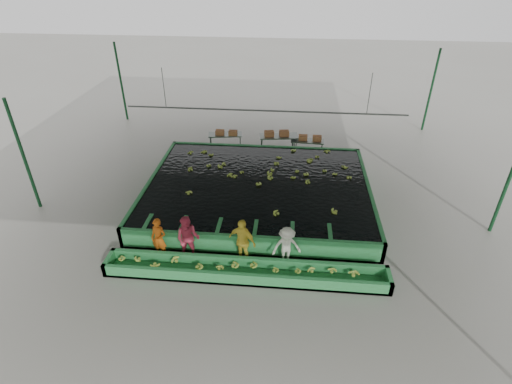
# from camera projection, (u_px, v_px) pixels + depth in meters

# --- Properties ---
(ground) EXTENTS (80.00, 80.00, 0.00)m
(ground) POSITION_uv_depth(u_px,v_px,m) (255.00, 218.00, 17.17)
(ground) COLOR gray
(ground) RESTS_ON ground
(shed_roof) EXTENTS (20.00, 22.00, 0.04)m
(shed_roof) POSITION_uv_depth(u_px,v_px,m) (255.00, 106.00, 14.55)
(shed_roof) COLOR #949699
(shed_roof) RESTS_ON shed_posts
(shed_posts) EXTENTS (20.00, 22.00, 5.00)m
(shed_posts) POSITION_uv_depth(u_px,v_px,m) (255.00, 166.00, 15.86)
(shed_posts) COLOR #12401F
(shed_posts) RESTS_ON ground
(flotation_tank) EXTENTS (10.00, 8.00, 0.90)m
(flotation_tank) POSITION_uv_depth(u_px,v_px,m) (258.00, 191.00, 18.21)
(flotation_tank) COLOR #297E3E
(flotation_tank) RESTS_ON ground
(tank_water) EXTENTS (9.70, 7.70, 0.00)m
(tank_water) POSITION_uv_depth(u_px,v_px,m) (258.00, 183.00, 18.00)
(tank_water) COLOR black
(tank_water) RESTS_ON flotation_tank
(sorting_trough) EXTENTS (10.00, 1.00, 0.50)m
(sorting_trough) POSITION_uv_depth(u_px,v_px,m) (245.00, 271.00, 13.98)
(sorting_trough) COLOR #297E3E
(sorting_trough) RESTS_ON ground
(cableway_rail) EXTENTS (0.08, 0.08, 14.00)m
(cableway_rail) POSITION_uv_depth(u_px,v_px,m) (264.00, 111.00, 19.84)
(cableway_rail) COLOR #59605B
(cableway_rail) RESTS_ON shed_roof
(rail_hanger_left) EXTENTS (0.04, 0.04, 2.00)m
(rail_hanger_left) POSITION_uv_depth(u_px,v_px,m) (164.00, 88.00, 19.71)
(rail_hanger_left) COLOR #59605B
(rail_hanger_left) RESTS_ON shed_roof
(rail_hanger_right) EXTENTS (0.04, 0.04, 2.00)m
(rail_hanger_right) POSITION_uv_depth(u_px,v_px,m) (370.00, 94.00, 18.92)
(rail_hanger_right) COLOR #59605B
(rail_hanger_right) RESTS_ON shed_roof
(worker_a) EXTENTS (0.68, 0.53, 1.65)m
(worker_a) POSITION_uv_depth(u_px,v_px,m) (159.00, 239.00, 14.62)
(worker_a) COLOR #BA500F
(worker_a) RESTS_ON ground
(worker_b) EXTENTS (0.90, 0.70, 1.82)m
(worker_b) POSITION_uv_depth(u_px,v_px,m) (188.00, 238.00, 14.49)
(worker_b) COLOR #BA3249
(worker_b) RESTS_ON ground
(worker_c) EXTENTS (1.18, 0.87, 1.86)m
(worker_c) POSITION_uv_depth(u_px,v_px,m) (242.00, 241.00, 14.32)
(worker_c) COLOR yellow
(worker_c) RESTS_ON ground
(worker_d) EXTENTS (1.15, 0.81, 1.61)m
(worker_d) POSITION_uv_depth(u_px,v_px,m) (286.00, 247.00, 14.26)
(worker_d) COLOR beige
(worker_d) RESTS_ON ground
(packing_table_left) EXTENTS (1.98, 1.03, 0.86)m
(packing_table_left) POSITION_uv_depth(u_px,v_px,m) (225.00, 141.00, 22.94)
(packing_table_left) COLOR #59605B
(packing_table_left) RESTS_ON ground
(packing_table_mid) EXTENTS (2.21, 1.12, 0.96)m
(packing_table_mid) POSITION_uv_depth(u_px,v_px,m) (278.00, 143.00, 22.53)
(packing_table_mid) COLOR #59605B
(packing_table_mid) RESTS_ON ground
(packing_table_right) EXTENTS (1.85, 0.83, 0.82)m
(packing_table_right) POSITION_uv_depth(u_px,v_px,m) (307.00, 147.00, 22.29)
(packing_table_right) COLOR #59605B
(packing_table_right) RESTS_ON ground
(box_stack_left) EXTENTS (1.23, 0.36, 0.26)m
(box_stack_left) POSITION_uv_depth(u_px,v_px,m) (226.00, 135.00, 22.63)
(box_stack_left) COLOR #9A5C34
(box_stack_left) RESTS_ON packing_table_left
(box_stack_mid) EXTENTS (1.41, 0.61, 0.29)m
(box_stack_mid) POSITION_uv_depth(u_px,v_px,m) (277.00, 136.00, 22.23)
(box_stack_mid) COLOR #9A5C34
(box_stack_mid) RESTS_ON packing_table_mid
(box_stack_right) EXTENTS (1.27, 0.39, 0.27)m
(box_stack_right) POSITION_uv_depth(u_px,v_px,m) (310.00, 140.00, 22.09)
(box_stack_right) COLOR #9A5C34
(box_stack_right) RESTS_ON packing_table_right
(floating_bananas) EXTENTS (9.36, 6.38, 0.13)m
(floating_bananas) POSITION_uv_depth(u_px,v_px,m) (260.00, 175.00, 18.67)
(floating_bananas) COLOR #95B139
(floating_bananas) RESTS_ON tank_water
(trough_bananas) EXTENTS (8.31, 0.55, 0.11)m
(trough_bananas) POSITION_uv_depth(u_px,v_px,m) (245.00, 268.00, 13.91)
(trough_bananas) COLOR #95B139
(trough_bananas) RESTS_ON sorting_trough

